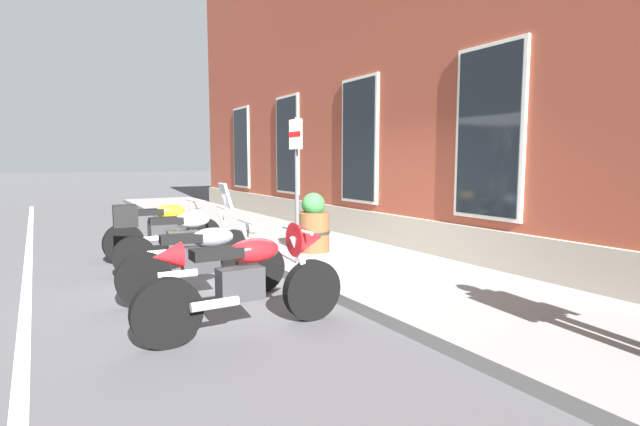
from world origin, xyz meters
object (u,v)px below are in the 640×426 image
motorcycle_grey_naked (206,261)px  barrel_planter (313,226)px  motorcycle_silver_touring (178,236)px  parking_sign (296,169)px  motorcycle_red_sport (253,275)px  motorcycle_yellow_naked (166,230)px

motorcycle_grey_naked → barrel_planter: (-1.46, 2.34, 0.10)m
motorcycle_silver_touring → barrel_planter: size_ratio=2.06×
motorcycle_silver_touring → parking_sign: parking_sign is taller
parking_sign → motorcycle_grey_naked: bearing=-66.1°
motorcycle_grey_naked → motorcycle_red_sport: size_ratio=0.95×
motorcycle_grey_naked → barrel_planter: size_ratio=2.03×
parking_sign → barrel_planter: (-0.74, 0.71, -0.99)m
motorcycle_silver_touring → motorcycle_red_sport: size_ratio=0.97×
motorcycle_silver_touring → motorcycle_red_sport: motorcycle_silver_touring is taller
motorcycle_yellow_naked → motorcycle_red_sport: (4.16, -0.11, 0.08)m
motorcycle_yellow_naked → motorcycle_silver_touring: size_ratio=0.98×
motorcycle_yellow_naked → barrel_planter: barrel_planter is taller
motorcycle_grey_naked → barrel_planter: 2.76m
motorcycle_red_sport → barrel_planter: size_ratio=2.13×
parking_sign → barrel_planter: parking_sign is taller
motorcycle_red_sport → parking_sign: parking_sign is taller
motorcycle_red_sport → motorcycle_yellow_naked: bearing=178.5°
motorcycle_silver_touring → parking_sign: (0.82, 1.59, 1.01)m
motorcycle_silver_touring → motorcycle_grey_naked: size_ratio=1.02×
motorcycle_red_sport → parking_sign: bearing=142.7°
motorcycle_red_sport → barrel_planter: 3.62m
motorcycle_red_sport → parking_sign: (-2.07, 1.58, 0.99)m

